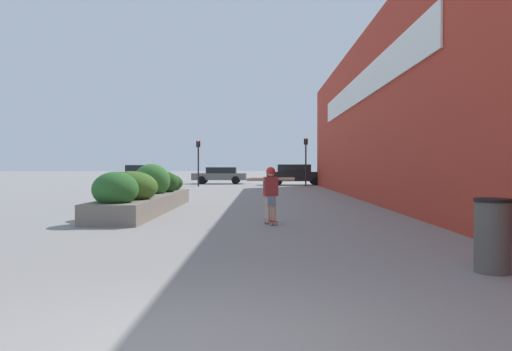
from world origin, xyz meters
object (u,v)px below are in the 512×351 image
object	(u,v)px
skateboarder	(271,188)
car_center_left	(140,174)
car_center_right	(220,175)
traffic_light_left	(198,155)
skateboard	(271,221)
car_rightmost	(296,174)
trash_bin	(493,235)
traffic_light_right	(306,154)
car_leftmost	(381,174)

from	to	relation	value
skateboarder	car_center_left	world-z (taller)	car_center_left
car_center_right	traffic_light_left	size ratio (longest dim) A/B	1.36
skateboard	car_rightmost	distance (m)	27.22
car_center_right	car_rightmost	size ratio (longest dim) A/B	0.96
trash_bin	traffic_light_left	world-z (taller)	traffic_light_left
traffic_light_left	traffic_light_right	size ratio (longest dim) A/B	0.94
trash_bin	car_leftmost	world-z (taller)	car_leftmost
traffic_light_right	skateboard	bearing A→B (deg)	-97.14
car_rightmost	traffic_light_left	world-z (taller)	traffic_light_left
skateboarder	traffic_light_right	world-z (taller)	traffic_light_right
skateboard	car_rightmost	xyz separation A→B (m)	(2.48, 27.09, 0.77)
car_leftmost	trash_bin	bearing A→B (deg)	-10.90
car_center_left	car_rightmost	world-z (taller)	car_rightmost
skateboarder	car_center_right	world-z (taller)	skateboarder
car_center_left	car_center_right	size ratio (longest dim) A/B	0.92
skateboarder	car_center_left	distance (m)	29.77
skateboarder	trash_bin	bearing A→B (deg)	-79.65
skateboarder	traffic_light_right	size ratio (longest dim) A/B	0.39
car_center_left	car_leftmost	bearing A→B (deg)	-92.20
car_rightmost	car_center_right	bearing A→B (deg)	-111.32
skateboarder	car_center_left	xyz separation A→B (m)	(-10.21, 27.96, -0.11)
car_center_right	traffic_light_left	world-z (taller)	traffic_light_left
car_rightmost	traffic_light_right	world-z (taller)	traffic_light_right
car_leftmost	car_center_right	size ratio (longest dim) A/B	0.92
car_leftmost	car_center_right	distance (m)	13.35
car_center_left	car_rightmost	bearing A→B (deg)	-93.92
skateboard	car_center_left	world-z (taller)	car_center_left
trash_bin	car_center_right	bearing A→B (deg)	100.88
skateboard	car_leftmost	bearing A→B (deg)	53.92
trash_bin	skateboard	bearing A→B (deg)	117.43
car_center_left	traffic_light_left	xyz separation A→B (m)	(5.31, -4.19, 1.47)
skateboard	car_center_right	world-z (taller)	car_center_right
car_leftmost	traffic_light_left	world-z (taller)	traffic_light_left
car_rightmost	traffic_light_left	distance (m)	8.22
skateboarder	car_center_left	bearing A→B (deg)	92.97
car_leftmost	car_center_left	size ratio (longest dim) A/B	0.99
traffic_light_left	car_rightmost	bearing A→B (deg)	24.26
car_leftmost	car_center_right	xyz separation A→B (m)	(-13.15, 2.33, -0.09)
skateboard	traffic_light_left	distance (m)	24.37
car_leftmost	car_center_left	bearing A→B (deg)	-92.20
skateboarder	car_leftmost	distance (m)	28.78
skateboard	trash_bin	bearing A→B (deg)	-79.65
skateboard	traffic_light_left	size ratio (longest dim) A/B	0.22
car_center_left	traffic_light_left	world-z (taller)	traffic_light_left
skateboard	trash_bin	world-z (taller)	trash_bin
skateboard	skateboarder	size ratio (longest dim) A/B	0.53
car_leftmost	traffic_light_right	world-z (taller)	traffic_light_right
skateboarder	car_rightmost	world-z (taller)	car_rightmost
traffic_light_right	car_center_left	bearing A→B (deg)	164.64
traffic_light_right	skateboarder	bearing A→B (deg)	-97.14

